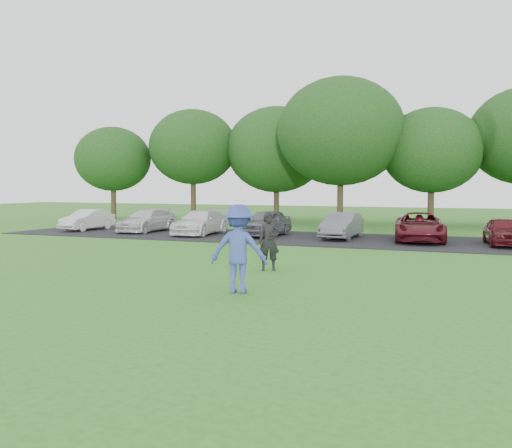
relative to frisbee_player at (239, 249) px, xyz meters
The scene contains 6 objects.
ground 1.36m from the frisbee_player, 164.87° to the right, with size 100.00×100.00×0.00m, color #2E7120.
parking_lot 12.82m from the frisbee_player, 94.05° to the left, with size 32.00×6.50×0.03m, color black.
frisbee_player is the anchor object (origin of this frame).
camera_bystander 3.32m from the frisbee_player, 98.97° to the left, with size 0.70×0.61×1.63m.
parked_cars 12.86m from the frisbee_player, 94.37° to the left, with size 27.90×4.88×1.21m.
tree_row 22.86m from the frisbee_player, 88.45° to the left, with size 42.39×9.85×8.64m.
Camera 1 is at (5.99, -11.28, 2.42)m, focal length 40.00 mm.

